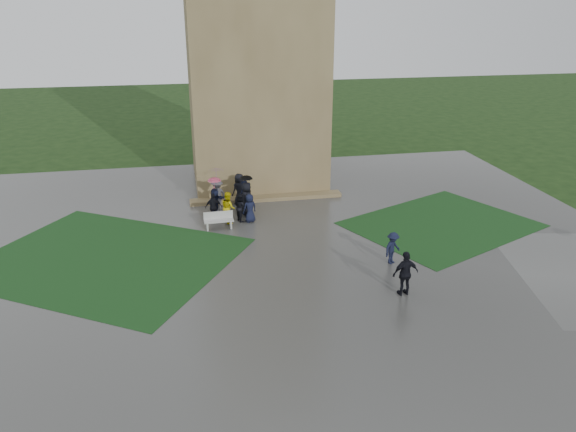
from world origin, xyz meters
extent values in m
plane|color=black|center=(0.00, 0.00, 0.00)|extent=(120.00, 120.00, 0.00)
cube|color=#363634|center=(0.00, 2.00, 0.01)|extent=(34.00, 34.00, 0.02)
cube|color=black|center=(-8.50, 4.00, 0.03)|extent=(14.10, 13.46, 0.01)
cube|color=black|center=(8.50, 5.00, 0.03)|extent=(11.12, 10.15, 0.01)
cube|color=brown|center=(0.00, 15.00, 9.00)|extent=(8.00, 8.00, 18.00)
cube|color=brown|center=(0.00, 10.60, 0.13)|extent=(9.00, 0.80, 0.22)
cube|color=#ABABA7|center=(-3.10, 6.63, 0.47)|extent=(1.54, 0.52, 0.06)
cube|color=#ABABA7|center=(-3.71, 6.61, 0.23)|extent=(0.10, 0.41, 0.43)
cube|color=#ABABA7|center=(-2.49, 6.66, 0.23)|extent=(0.10, 0.41, 0.43)
cube|color=#ABABA7|center=(-3.11, 6.85, 0.70)|extent=(1.52, 0.11, 0.41)
imported|color=black|center=(-1.44, 8.32, 0.97)|extent=(0.66, 0.95, 1.89)
imported|color=black|center=(-1.46, 9.12, 0.88)|extent=(0.55, 0.88, 1.72)
imported|color=black|center=(-1.64, 10.10, 0.95)|extent=(1.10, 1.00, 1.85)
imported|color=#45454A|center=(-2.96, 9.38, 0.93)|extent=(1.30, 1.22, 1.83)
imported|color=black|center=(-3.13, 8.66, 0.80)|extent=(1.28, 1.47, 1.56)
imported|color=black|center=(-3.27, 7.90, 0.78)|extent=(0.90, 0.53, 1.51)
imported|color=#C4B30B|center=(-2.53, 7.46, 0.87)|extent=(0.69, 0.93, 1.70)
imported|color=black|center=(-1.85, 7.59, 0.78)|extent=(0.62, 0.83, 1.52)
imported|color=black|center=(-1.40, 7.30, 0.80)|extent=(0.89, 0.76, 1.55)
imported|color=pink|center=(-3.13, 8.66, 1.89)|extent=(0.72, 0.72, 0.63)
imported|color=#76328A|center=(-2.96, 9.38, 2.10)|extent=(0.87, 0.87, 0.80)
imported|color=black|center=(-1.44, 8.32, 2.01)|extent=(0.70, 0.70, 0.62)
imported|color=black|center=(4.26, 1.14, 0.76)|extent=(1.08, 0.95, 1.49)
imported|color=black|center=(3.73, -1.67, 0.96)|extent=(1.18, 0.76, 1.89)
camera|label=1|loc=(-4.65, -20.44, 11.27)|focal=35.00mm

